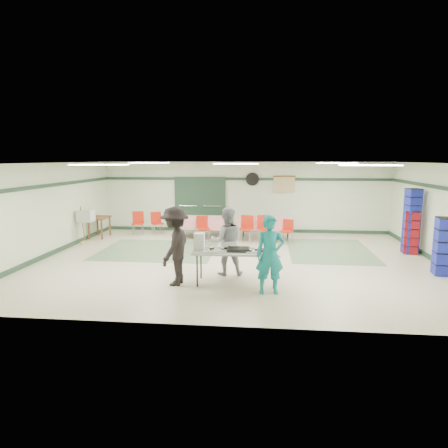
# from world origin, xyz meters

# --- Properties ---
(floor) EXTENTS (11.00, 11.00, 0.00)m
(floor) POSITION_xyz_m (0.00, 0.00, 0.00)
(floor) COLOR beige
(floor) RESTS_ON ground
(ceiling) EXTENTS (11.00, 11.00, 0.00)m
(ceiling) POSITION_xyz_m (0.00, 0.00, 2.70)
(ceiling) COLOR white
(ceiling) RESTS_ON wall_back
(wall_back) EXTENTS (11.00, 0.00, 11.00)m
(wall_back) POSITION_xyz_m (0.00, 4.50, 1.35)
(wall_back) COLOR beige
(wall_back) RESTS_ON floor
(wall_front) EXTENTS (11.00, 0.00, 11.00)m
(wall_front) POSITION_xyz_m (0.00, -4.50, 1.35)
(wall_front) COLOR beige
(wall_front) RESTS_ON floor
(wall_left) EXTENTS (0.00, 9.00, 9.00)m
(wall_left) POSITION_xyz_m (-5.50, 0.00, 1.35)
(wall_left) COLOR beige
(wall_left) RESTS_ON floor
(wall_right) EXTENTS (0.00, 9.00, 9.00)m
(wall_right) POSITION_xyz_m (5.50, 0.00, 1.35)
(wall_right) COLOR beige
(wall_right) RESTS_ON floor
(trim_back) EXTENTS (11.00, 0.06, 0.10)m
(trim_back) POSITION_xyz_m (0.00, 4.47, 2.05)
(trim_back) COLOR #1F3A28
(trim_back) RESTS_ON wall_back
(baseboard_back) EXTENTS (11.00, 0.06, 0.12)m
(baseboard_back) POSITION_xyz_m (0.00, 4.47, 0.06)
(baseboard_back) COLOR #1F3A28
(baseboard_back) RESTS_ON floor
(trim_left) EXTENTS (0.06, 9.00, 0.10)m
(trim_left) POSITION_xyz_m (-5.47, 0.00, 2.05)
(trim_left) COLOR #1F3A28
(trim_left) RESTS_ON wall_back
(baseboard_left) EXTENTS (0.06, 9.00, 0.12)m
(baseboard_left) POSITION_xyz_m (-5.47, 0.00, 0.06)
(baseboard_left) COLOR #1F3A28
(baseboard_left) RESTS_ON floor
(trim_right) EXTENTS (0.06, 9.00, 0.10)m
(trim_right) POSITION_xyz_m (5.47, 0.00, 2.05)
(trim_right) COLOR #1F3A28
(trim_right) RESTS_ON wall_back
(baseboard_right) EXTENTS (0.06, 9.00, 0.12)m
(baseboard_right) POSITION_xyz_m (5.47, 0.00, 0.06)
(baseboard_right) COLOR #1F3A28
(baseboard_right) RESTS_ON floor
(green_patch_a) EXTENTS (3.50, 3.00, 0.01)m
(green_patch_a) POSITION_xyz_m (-2.50, 1.00, 0.00)
(green_patch_a) COLOR gray
(green_patch_a) RESTS_ON floor
(green_patch_b) EXTENTS (2.50, 3.50, 0.01)m
(green_patch_b) POSITION_xyz_m (2.80, 1.50, 0.00)
(green_patch_b) COLOR gray
(green_patch_b) RESTS_ON floor
(double_door_left) EXTENTS (0.90, 0.06, 2.10)m
(double_door_left) POSITION_xyz_m (-2.20, 4.44, 1.05)
(double_door_left) COLOR #979A97
(double_door_left) RESTS_ON floor
(double_door_right) EXTENTS (0.90, 0.06, 2.10)m
(double_door_right) POSITION_xyz_m (-1.25, 4.44, 1.05)
(double_door_right) COLOR #979A97
(double_door_right) RESTS_ON floor
(door_frame) EXTENTS (2.00, 0.03, 2.15)m
(door_frame) POSITION_xyz_m (-1.73, 4.42, 1.05)
(door_frame) COLOR #1F3A28
(door_frame) RESTS_ON floor
(wall_fan) EXTENTS (0.50, 0.10, 0.50)m
(wall_fan) POSITION_xyz_m (0.30, 4.44, 2.05)
(wall_fan) COLOR black
(wall_fan) RESTS_ON wall_back
(scroll_banner) EXTENTS (0.80, 0.02, 0.60)m
(scroll_banner) POSITION_xyz_m (1.50, 4.44, 1.85)
(scroll_banner) COLOR tan
(scroll_banner) RESTS_ON wall_back
(serving_table) EXTENTS (1.98, 0.84, 0.76)m
(serving_table) POSITION_xyz_m (0.16, -2.10, 0.72)
(serving_table) COLOR #BABAB5
(serving_table) RESTS_ON floor
(sheet_tray_right) EXTENTS (0.61, 0.47, 0.02)m
(sheet_tray_right) POSITION_xyz_m (0.69, -2.14, 0.77)
(sheet_tray_right) COLOR silver
(sheet_tray_right) RESTS_ON serving_table
(sheet_tray_mid) EXTENTS (0.60, 0.46, 0.02)m
(sheet_tray_mid) POSITION_xyz_m (0.12, -1.98, 0.77)
(sheet_tray_mid) COLOR silver
(sheet_tray_mid) RESTS_ON serving_table
(sheet_tray_left) EXTENTS (0.61, 0.47, 0.02)m
(sheet_tray_left) POSITION_xyz_m (-0.33, -2.18, 0.77)
(sheet_tray_left) COLOR silver
(sheet_tray_left) RESTS_ON serving_table
(baking_pan) EXTENTS (0.51, 0.33, 0.08)m
(baking_pan) POSITION_xyz_m (0.21, -2.13, 0.80)
(baking_pan) COLOR black
(baking_pan) RESTS_ON serving_table
(foam_box_stack) EXTENTS (0.24, 0.22, 0.37)m
(foam_box_stack) POSITION_xyz_m (-0.69, -2.04, 0.95)
(foam_box_stack) COLOR white
(foam_box_stack) RESTS_ON serving_table
(volunteer_teal) EXTENTS (0.67, 0.49, 1.67)m
(volunteer_teal) POSITION_xyz_m (0.91, -2.71, 0.83)
(volunteer_teal) COLOR #137F86
(volunteer_teal) RESTS_ON floor
(volunteer_grey) EXTENTS (0.89, 0.74, 1.66)m
(volunteer_grey) POSITION_xyz_m (-0.12, -1.41, 0.83)
(volunteer_grey) COLOR gray
(volunteer_grey) RESTS_ON floor
(volunteer_dark) EXTENTS (0.80, 1.22, 1.77)m
(volunteer_dark) POSITION_xyz_m (-1.20, -2.31, 0.89)
(volunteer_dark) COLOR black
(volunteer_dark) RESTS_ON floor
(dining_table_a) EXTENTS (1.92, 0.88, 0.77)m
(dining_table_a) POSITION_xyz_m (0.82, 3.05, 0.57)
(dining_table_a) COLOR red
(dining_table_a) RESTS_ON floor
(dining_table_b) EXTENTS (1.97, 0.89, 0.77)m
(dining_table_b) POSITION_xyz_m (-1.38, 3.05, 0.57)
(dining_table_b) COLOR red
(dining_table_b) RESTS_ON floor
(chair_a) EXTENTS (0.49, 0.49, 0.93)m
(chair_a) POSITION_xyz_m (0.77, 2.49, 0.57)
(chair_a) COLOR red
(chair_a) RESTS_ON floor
(chair_b) EXTENTS (0.50, 0.50, 0.92)m
(chair_b) POSITION_xyz_m (0.18, 2.49, 0.56)
(chair_b) COLOR red
(chair_b) RESTS_ON floor
(chair_c) EXTENTS (0.49, 0.49, 0.80)m
(chair_c) POSITION_xyz_m (1.55, 2.47, 0.49)
(chair_c) COLOR red
(chair_c) RESTS_ON floor
(chair_d) EXTENTS (0.52, 0.52, 0.88)m
(chair_d) POSITION_xyz_m (-1.32, 2.48, 0.54)
(chair_d) COLOR red
(chair_d) RESTS_ON floor
(chair_loose_a) EXTENTS (0.55, 0.55, 0.85)m
(chair_loose_a) POSITION_xyz_m (-3.23, 3.52, 0.52)
(chair_loose_a) COLOR red
(chair_loose_a) RESTS_ON floor
(chair_loose_b) EXTENTS (0.48, 0.48, 0.88)m
(chair_loose_b) POSITION_xyz_m (-3.89, 3.34, 0.54)
(chair_loose_b) COLOR red
(chair_loose_b) RESTS_ON floor
(crate_stack_blue_a) EXTENTS (0.44, 0.44, 1.95)m
(crate_stack_blue_a) POSITION_xyz_m (5.15, 1.36, 0.98)
(crate_stack_blue_a) COLOR #1B28A5
(crate_stack_blue_a) RESTS_ON floor
(crate_stack_red) EXTENTS (0.47, 0.47, 1.28)m
(crate_stack_red) POSITION_xyz_m (5.15, 1.34, 0.64)
(crate_stack_red) COLOR maroon
(crate_stack_red) RESTS_ON floor
(crate_stack_blue_b) EXTENTS (0.49, 0.49, 1.43)m
(crate_stack_blue_b) POSITION_xyz_m (5.15, -0.92, 0.71)
(crate_stack_blue_b) COLOR #1B28A5
(crate_stack_blue_b) RESTS_ON floor
(printer_table) EXTENTS (0.60, 0.92, 0.74)m
(printer_table) POSITION_xyz_m (-5.15, 2.79, 0.64)
(printer_table) COLOR brown
(printer_table) RESTS_ON floor
(office_printer) EXTENTS (0.49, 0.43, 0.38)m
(office_printer) POSITION_xyz_m (-5.15, 1.74, 0.94)
(office_printer) COLOR #B9B8B4
(office_printer) RESTS_ON printer_table
(broom) EXTENTS (0.06, 0.21, 1.24)m
(broom) POSITION_xyz_m (-5.23, 1.63, 0.65)
(broom) COLOR brown
(broom) RESTS_ON floor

